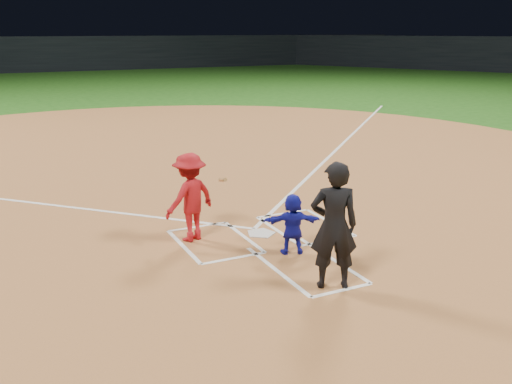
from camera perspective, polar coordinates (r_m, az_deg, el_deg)
name	(u,v)px	position (r m, az deg, el deg)	size (l,w,h in m)	color
ground	(261,234)	(11.17, 0.49, -4.24)	(120.00, 120.00, 0.00)	#1C4D13
home_plate_dirt	(168,169)	(16.54, -8.76, 2.32)	(28.00, 28.00, 0.01)	#985D31
stadium_wall_far	(29,54)	(57.63, -21.72, 12.66)	(80.00, 1.20, 3.20)	black
home_plate	(261,233)	(11.17, 0.49, -4.14)	(0.60, 0.60, 0.02)	silver
catcher	(293,224)	(10.07, 3.68, -3.19)	(1.02, 0.32, 1.10)	#1418A7
umpire	(334,226)	(8.69, 7.80, -3.35)	(0.73, 0.48, 1.99)	black
chalk_markings	(176,174)	(15.87, -8.00, 1.81)	(28.35, 17.32, 0.01)	white
batter_at_plate	(190,197)	(10.68, -6.61, -0.51)	(1.36, 1.05, 1.67)	#A61218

